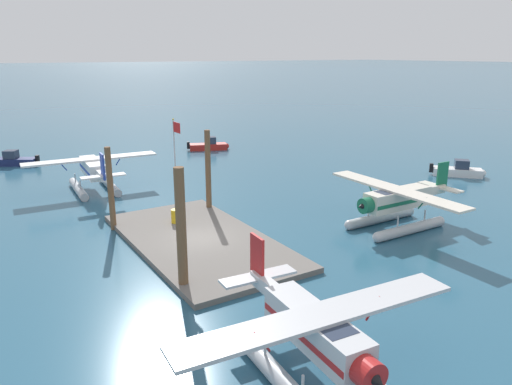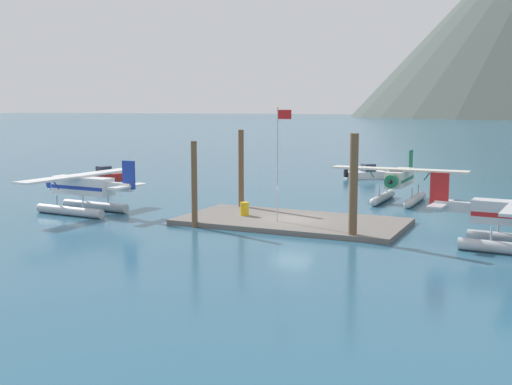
{
  "view_description": "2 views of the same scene",
  "coord_description": "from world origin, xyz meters",
  "px_view_note": "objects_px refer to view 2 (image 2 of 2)",
  "views": [
    {
      "loc": [
        24.66,
        -11.45,
        10.83
      ],
      "look_at": [
        0.1,
        3.89,
        2.55
      ],
      "focal_mm": 34.31,
      "sensor_mm": 36.0,
      "label": 1
    },
    {
      "loc": [
        14.39,
        -36.72,
        7.36
      ],
      "look_at": [
        -2.34,
        -0.39,
        1.92
      ],
      "focal_mm": 44.07,
      "sensor_mm": 36.0,
      "label": 2
    }
  ],
  "objects_px": {
    "seaplane_white_port_aft": "(82,191)",
    "boat_white_open_north": "(367,174)",
    "fuel_drum": "(245,209)",
    "flagpole": "(279,152)",
    "seaplane_cream_bow_right": "(399,182)",
    "boat_red_open_west": "(103,176)"
  },
  "relations": [
    {
      "from": "flagpole",
      "to": "boat_white_open_north",
      "type": "height_order",
      "value": "flagpole"
    },
    {
      "from": "seaplane_cream_bow_right",
      "to": "flagpole",
      "type": "bearing_deg",
      "value": -110.22
    },
    {
      "from": "flagpole",
      "to": "seaplane_cream_bow_right",
      "type": "bearing_deg",
      "value": 69.78
    },
    {
      "from": "seaplane_cream_bow_right",
      "to": "boat_white_open_north",
      "type": "relative_size",
      "value": 2.54
    },
    {
      "from": "fuel_drum",
      "to": "boat_white_open_north",
      "type": "distance_m",
      "value": 27.39
    },
    {
      "from": "flagpole",
      "to": "fuel_drum",
      "type": "height_order",
      "value": "flagpole"
    },
    {
      "from": "flagpole",
      "to": "seaplane_white_port_aft",
      "type": "relative_size",
      "value": 0.68
    },
    {
      "from": "fuel_drum",
      "to": "seaplane_white_port_aft",
      "type": "xyz_separation_m",
      "value": [
        -11.53,
        -2.23,
        0.84
      ]
    },
    {
      "from": "boat_red_open_west",
      "to": "fuel_drum",
      "type": "bearing_deg",
      "value": -31.42
    },
    {
      "from": "seaplane_cream_bow_right",
      "to": "seaplane_white_port_aft",
      "type": "bearing_deg",
      "value": -143.59
    },
    {
      "from": "boat_white_open_north",
      "to": "fuel_drum",
      "type": "bearing_deg",
      "value": -92.02
    },
    {
      "from": "flagpole",
      "to": "seaplane_cream_bow_right",
      "type": "xyz_separation_m",
      "value": [
        4.74,
        12.88,
        -3.05
      ]
    },
    {
      "from": "flagpole",
      "to": "boat_red_open_west",
      "type": "height_order",
      "value": "flagpole"
    },
    {
      "from": "flagpole",
      "to": "boat_white_open_north",
      "type": "bearing_deg",
      "value": 93.81
    },
    {
      "from": "seaplane_white_port_aft",
      "to": "boat_white_open_north",
      "type": "height_order",
      "value": "seaplane_white_port_aft"
    },
    {
      "from": "flagpole",
      "to": "fuel_drum",
      "type": "distance_m",
      "value": 4.93
    },
    {
      "from": "seaplane_white_port_aft",
      "to": "boat_white_open_north",
      "type": "bearing_deg",
      "value": 67.11
    },
    {
      "from": "flagpole",
      "to": "seaplane_cream_bow_right",
      "type": "distance_m",
      "value": 14.06
    },
    {
      "from": "boat_white_open_north",
      "to": "boat_red_open_west",
      "type": "height_order",
      "value": "same"
    },
    {
      "from": "seaplane_cream_bow_right",
      "to": "seaplane_white_port_aft",
      "type": "xyz_separation_m",
      "value": [
        -19.13,
        -14.11,
        0.0
      ]
    },
    {
      "from": "fuel_drum",
      "to": "boat_red_open_west",
      "type": "distance_m",
      "value": 26.27
    },
    {
      "from": "seaplane_white_port_aft",
      "to": "fuel_drum",
      "type": "bearing_deg",
      "value": 10.96
    }
  ]
}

